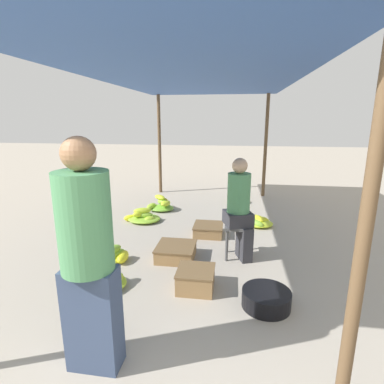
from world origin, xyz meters
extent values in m
cylinder|color=brown|center=(1.30, 0.30, 1.21)|extent=(0.08, 0.08, 2.43)
cylinder|color=brown|center=(-1.30, 6.03, 1.21)|extent=(0.08, 0.08, 2.43)
cylinder|color=brown|center=(1.30, 6.03, 1.21)|extent=(0.08, 0.08, 2.43)
cube|color=#33569E|center=(0.00, 3.16, 2.45)|extent=(3.00, 6.13, 0.04)
cube|color=#384766|center=(-0.42, 0.48, 0.41)|extent=(0.39, 0.22, 0.82)
cylinder|color=#4C8C59|center=(-0.42, 0.48, 1.17)|extent=(0.38, 0.38, 0.71)
sphere|color=#9E704C|center=(-0.42, 0.48, 1.64)|extent=(0.23, 0.23, 0.23)
cube|color=#4C4C4C|center=(0.65, 2.52, 0.45)|extent=(0.34, 0.34, 0.04)
cylinder|color=#4C4C4C|center=(0.52, 2.38, 0.22)|extent=(0.04, 0.04, 0.43)
cylinder|color=#4C4C4C|center=(0.79, 2.38, 0.22)|extent=(0.04, 0.04, 0.43)
cylinder|color=#4C4C4C|center=(0.52, 2.65, 0.22)|extent=(0.04, 0.04, 0.43)
cylinder|color=#4C4C4C|center=(0.79, 2.65, 0.22)|extent=(0.04, 0.04, 0.43)
cube|color=#2D2D33|center=(0.75, 2.48, 0.24)|extent=(0.23, 0.33, 0.47)
cube|color=#2D2D33|center=(0.65, 2.52, 0.56)|extent=(0.43, 0.43, 0.18)
cylinder|color=#4C8C59|center=(0.65, 2.52, 0.91)|extent=(0.38, 0.38, 0.52)
sphere|color=tan|center=(0.65, 2.52, 1.27)|extent=(0.20, 0.20, 0.20)
cylinder|color=black|center=(0.95, 1.42, 0.09)|extent=(0.49, 0.49, 0.18)
ellipsoid|color=#AECA2D|center=(-1.07, 3.74, 0.21)|extent=(0.35, 0.24, 0.11)
ellipsoid|color=#C1D22A|center=(-1.14, 3.68, 0.16)|extent=(0.23, 0.21, 0.11)
ellipsoid|color=#89BB34|center=(-1.04, 3.74, 0.13)|extent=(0.34, 0.19, 0.11)
ellipsoid|color=#9FC430|center=(-0.92, 3.68, 0.07)|extent=(0.26, 0.25, 0.13)
ellipsoid|color=yellow|center=(-1.31, 3.74, 0.06)|extent=(0.28, 0.23, 0.12)
ellipsoid|color=#8ABB33|center=(-1.05, 3.76, 0.05)|extent=(0.60, 0.53, 0.10)
ellipsoid|color=yellow|center=(-0.86, 1.52, 0.24)|extent=(0.28, 0.33, 0.12)
ellipsoid|color=#7CB636|center=(-0.89, 1.55, 0.16)|extent=(0.24, 0.18, 0.12)
ellipsoid|color=#B1CB2D|center=(-0.70, 1.54, 0.10)|extent=(0.20, 0.28, 0.11)
ellipsoid|color=#82B835|center=(-0.76, 1.53, 0.09)|extent=(0.28, 0.22, 0.12)
ellipsoid|color=#A8C72E|center=(-0.86, 1.53, 0.05)|extent=(0.57, 0.49, 0.10)
ellipsoid|color=#B5CD2C|center=(-0.79, 4.41, 0.17)|extent=(0.23, 0.31, 0.11)
ellipsoid|color=yellow|center=(-0.88, 4.55, 0.19)|extent=(0.26, 0.21, 0.13)
ellipsoid|color=#89BB34|center=(-0.87, 4.46, 0.19)|extent=(0.28, 0.24, 0.12)
ellipsoid|color=#8FBD32|center=(-0.84, 4.68, 0.08)|extent=(0.27, 0.33, 0.15)
ellipsoid|color=#99C131|center=(-1.10, 4.42, 0.10)|extent=(0.20, 0.34, 0.11)
ellipsoid|color=#C3D229|center=(-0.93, 4.50, 0.27)|extent=(0.32, 0.31, 0.10)
ellipsoid|color=#76B337|center=(-0.90, 4.48, 0.05)|extent=(0.51, 0.45, 0.10)
ellipsoid|color=#90BE32|center=(-1.11, 2.20, 0.09)|extent=(0.22, 0.33, 0.12)
ellipsoid|color=yellow|center=(-1.06, 2.23, 0.09)|extent=(0.23, 0.34, 0.11)
ellipsoid|color=#93BF32|center=(-0.94, 2.17, 0.11)|extent=(0.25, 0.27, 0.10)
ellipsoid|color=yellow|center=(-0.85, 2.16, 0.07)|extent=(0.17, 0.30, 0.14)
ellipsoid|color=#86BA34|center=(-0.98, 2.12, 0.19)|extent=(0.26, 0.29, 0.11)
ellipsoid|color=yellow|center=(-1.01, 2.14, 0.05)|extent=(0.36, 0.31, 0.10)
ellipsoid|color=#94BF32|center=(0.54, 5.27, 0.05)|extent=(0.12, 0.31, 0.10)
ellipsoid|color=#8BBC33|center=(0.75, 5.26, 0.10)|extent=(0.25, 0.24, 0.15)
ellipsoid|color=#77B437|center=(0.71, 5.19, 0.06)|extent=(0.32, 0.25, 0.11)
ellipsoid|color=#C1D22A|center=(0.67, 5.35, 0.15)|extent=(0.22, 0.29, 0.11)
ellipsoid|color=#85B934|center=(0.72, 5.30, 0.15)|extent=(0.25, 0.20, 0.11)
ellipsoid|color=#BFD12A|center=(0.71, 5.31, 0.05)|extent=(0.45, 0.39, 0.10)
ellipsoid|color=#B0CB2D|center=(0.97, 3.83, 0.08)|extent=(0.26, 0.18, 0.11)
ellipsoid|color=yellow|center=(1.03, 3.89, 0.11)|extent=(0.25, 0.36, 0.10)
ellipsoid|color=#B3CC2C|center=(1.02, 3.93, 0.08)|extent=(0.27, 0.16, 0.11)
ellipsoid|color=#B3CC2C|center=(1.03, 4.01, 0.06)|extent=(0.27, 0.33, 0.12)
ellipsoid|color=#CAD528|center=(1.13, 3.98, 0.06)|extent=(0.29, 0.28, 0.11)
ellipsoid|color=yellow|center=(1.10, 3.86, 0.09)|extent=(0.29, 0.25, 0.11)
ellipsoid|color=#86BA34|center=(0.97, 3.71, 0.08)|extent=(0.35, 0.30, 0.14)
ellipsoid|color=#B5CD2C|center=(1.05, 3.82, 0.05)|extent=(0.50, 0.43, 0.10)
cube|color=olive|center=(0.19, 3.27, 0.08)|extent=(0.46, 0.46, 0.15)
cube|color=brown|center=(0.19, 3.27, 0.16)|extent=(0.47, 0.47, 0.02)
cube|color=olive|center=(0.20, 1.65, 0.11)|extent=(0.40, 0.40, 0.22)
cube|color=brown|center=(0.20, 1.65, 0.23)|extent=(0.41, 0.41, 0.02)
cube|color=olive|center=(-0.17, 2.35, 0.09)|extent=(0.50, 0.50, 0.17)
cube|color=brown|center=(-0.17, 2.35, 0.18)|extent=(0.52, 0.52, 0.02)
camera|label=1|loc=(0.59, -1.34, 1.86)|focal=28.00mm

